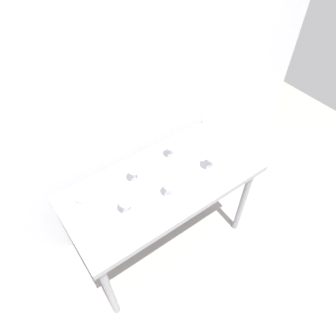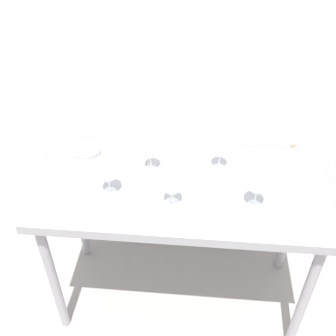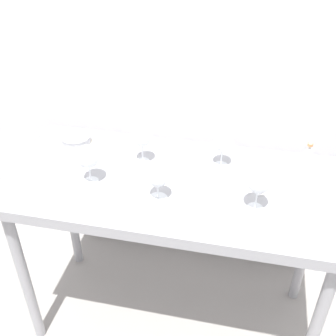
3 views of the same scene
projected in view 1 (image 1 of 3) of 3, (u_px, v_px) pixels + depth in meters
ground_plane at (164, 242)px, 2.75m from camera, size 6.00×6.00×0.00m
back_wall at (121, 98)px, 2.04m from camera, size 3.80×0.04×2.60m
steel_counter at (164, 190)px, 2.15m from camera, size 1.40×0.65×0.90m
wine_glass_near_right at (212, 156)px, 2.05m from camera, size 0.10×0.10×0.18m
wine_glass_far_left at (134, 169)px, 1.98m from camera, size 0.08×0.08×0.17m
wine_glass_far_right at (172, 146)px, 2.14m from camera, size 0.08×0.08×0.16m
wine_glass_near_center at (170, 185)px, 1.91m from camera, size 0.09×0.09×0.16m
wine_glass_near_left at (126, 201)px, 1.82m from camera, size 0.09×0.09×0.17m
tasting_sheet_upper at (198, 148)px, 2.29m from camera, size 0.20×0.26×0.00m
tasting_bowl at (84, 195)px, 1.96m from camera, size 0.15×0.15×0.05m
decanter_funnel at (202, 127)px, 2.38m from camera, size 0.09×0.09×0.15m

